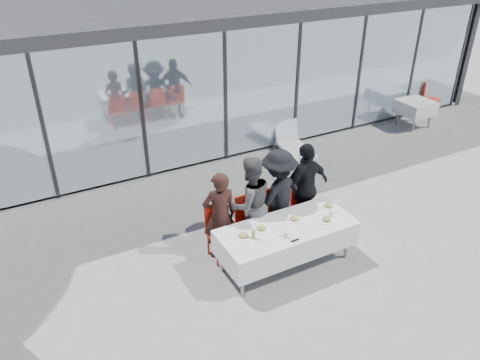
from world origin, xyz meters
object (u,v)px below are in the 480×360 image
object	(u,v)px
diner_chair_a	(220,228)
plate_extra	(327,220)
diner_a	(220,215)
diner_chair_d	(304,203)
plate_a	(243,236)
folded_eyeglasses	(295,240)
diner_c	(278,196)
plate_b	(261,228)
dining_table	(286,237)
plate_c	(294,219)
spare_chair_a	(428,97)
diner_chair_b	(249,219)
lounger	(293,144)
juice_bottle	(254,234)
diner_b	(250,204)
diner_d	(305,188)
spare_chair_b	(319,112)
spare_table_right	(415,107)
plate_d	(328,206)
diner_chair_c	(277,211)

from	to	relation	value
diner_chair_a	plate_extra	size ratio (longest dim) A/B	4.05
diner_a	diner_chair_d	distance (m)	1.73
plate_a	folded_eyeglasses	size ratio (longest dim) A/B	1.72
diner_c	plate_b	distance (m)	0.94
diner_chair_a	plate_b	bearing A→B (deg)	-55.45
diner_chair_d	plate_b	world-z (taller)	diner_chair_d
dining_table	plate_extra	distance (m)	0.72
diner_chair_a	plate_c	distance (m)	1.26
spare_chair_a	folded_eyeglasses	bearing A→B (deg)	-150.67
dining_table	diner_chair_b	world-z (taller)	diner_chair_b
dining_table	lounger	world-z (taller)	dining_table
plate_c	juice_bottle	world-z (taller)	juice_bottle
diner_b	plate_b	distance (m)	0.64
spare_chair_a	diner_d	bearing A→B (deg)	-154.56
dining_table	spare_chair_b	distance (m)	5.86
folded_eyeglasses	spare_table_right	distance (m)	7.53
plate_d	dining_table	bearing A→B (deg)	-170.48
diner_chair_c	plate_b	bearing A→B (deg)	-137.69
plate_a	diner_a	bearing A→B (deg)	97.42
diner_chair_b	diner_chair_c	xyz separation A→B (m)	(0.56, 0.00, 0.00)
diner_chair_b	plate_c	world-z (taller)	diner_chair_b
diner_chair_c	diner_d	bearing A→B (deg)	-1.28
diner_a	lounger	size ratio (longest dim) A/B	1.14
plate_b	plate_a	bearing A→B (deg)	-174.46
lounger	plate_a	bearing A→B (deg)	-133.46
diner_a	diner_chair_a	xyz separation A→B (m)	(-0.00, 0.01, -0.26)
diner_b	folded_eyeglasses	bearing A→B (deg)	99.06
plate_extra	lounger	bearing A→B (deg)	63.61
diner_chair_a	juice_bottle	bearing A→B (deg)	-74.61
diner_b	diner_d	bearing A→B (deg)	179.87
diner_c	spare_chair_b	world-z (taller)	diner_c
diner_chair_a	spare_chair_a	bearing A→B (deg)	20.62
diner_chair_a	diner_b	size ratio (longest dim) A/B	0.57
plate_b	spare_chair_a	distance (m)	8.75
spare_table_right	plate_c	bearing A→B (deg)	-152.22
diner_chair_c	spare_table_right	distance (m)	6.68
diner_b	dining_table	bearing A→B (deg)	110.45
plate_extra	plate_a	bearing A→B (deg)	169.65
diner_chair_a	plate_c	world-z (taller)	diner_chair_a
spare_table_right	spare_chair_b	bearing A→B (deg)	158.63
diner_a	diner_b	distance (m)	0.57
plate_d	folded_eyeglasses	bearing A→B (deg)	-152.91
plate_d	diner_chair_c	bearing A→B (deg)	138.30
plate_d	spare_table_right	size ratio (longest dim) A/B	0.28
folded_eyeglasses	diner_c	bearing A→B (deg)	70.94
diner_chair_a	plate_extra	bearing A→B (deg)	-31.63
diner_c	juice_bottle	xyz separation A→B (m)	(-0.92, -0.76, -0.03)
plate_d	folded_eyeglasses	size ratio (longest dim) A/B	1.72
diner_d	spare_chair_a	xyz separation A→B (m)	(6.62, 3.15, -0.32)
diner_chair_d	diner_d	bearing A→B (deg)	-90.00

